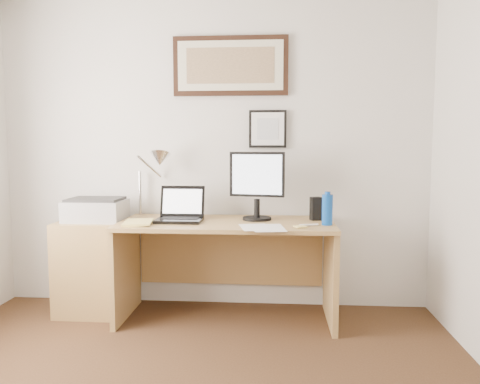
# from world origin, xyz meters

# --- Properties ---
(wall_back) EXTENTS (3.50, 0.02, 2.50)m
(wall_back) POSITION_xyz_m (0.00, 2.00, 1.25)
(wall_back) COLOR silver
(wall_back) RESTS_ON ground
(side_cabinet) EXTENTS (0.50, 0.40, 0.73)m
(side_cabinet) POSITION_xyz_m (-0.92, 1.68, 0.36)
(side_cabinet) COLOR olive
(side_cabinet) RESTS_ON floor
(water_bottle) EXTENTS (0.08, 0.08, 0.22)m
(water_bottle) POSITION_xyz_m (0.89, 1.54, 0.86)
(water_bottle) COLOR #0C45A5
(water_bottle) RESTS_ON desk
(bottle_cap) EXTENTS (0.04, 0.04, 0.02)m
(bottle_cap) POSITION_xyz_m (0.89, 1.54, 0.98)
(bottle_cap) COLOR #0C45A5
(bottle_cap) RESTS_ON water_bottle
(speaker) EXTENTS (0.09, 0.09, 0.18)m
(speaker) POSITION_xyz_m (0.82, 1.75, 0.84)
(speaker) COLOR black
(speaker) RESTS_ON desk
(paper_sheet_a) EXTENTS (0.26, 0.34, 0.00)m
(paper_sheet_a) POSITION_xyz_m (0.47, 1.38, 0.75)
(paper_sheet_a) COLOR white
(paper_sheet_a) RESTS_ON desk
(paper_sheet_b) EXTENTS (0.25, 0.31, 0.00)m
(paper_sheet_b) POSITION_xyz_m (0.38, 1.39, 0.75)
(paper_sheet_b) COLOR white
(paper_sheet_b) RESTS_ON desk
(sticky_pad) EXTENTS (0.10, 0.10, 0.01)m
(sticky_pad) POSITION_xyz_m (0.69, 1.41, 0.76)
(sticky_pad) COLOR #F4DC73
(sticky_pad) RESTS_ON desk
(marker_pen) EXTENTS (0.14, 0.06, 0.02)m
(marker_pen) POSITION_xyz_m (0.75, 1.48, 0.76)
(marker_pen) COLOR white
(marker_pen) RESTS_ON desk
(book) EXTENTS (0.23, 0.30, 0.02)m
(book) POSITION_xyz_m (-0.58, 1.46, 0.76)
(book) COLOR #EBD66E
(book) RESTS_ON desk
(desk) EXTENTS (1.60, 0.70, 0.75)m
(desk) POSITION_xyz_m (0.15, 1.72, 0.51)
(desk) COLOR olive
(desk) RESTS_ON floor
(laptop) EXTENTS (0.34, 0.29, 0.26)m
(laptop) POSITION_xyz_m (-0.20, 1.64, 0.81)
(laptop) COLOR black
(laptop) RESTS_ON desk
(lcd_monitor) EXTENTS (0.42, 0.22, 0.52)m
(lcd_monitor) POSITION_xyz_m (0.37, 1.72, 1.04)
(lcd_monitor) COLOR black
(lcd_monitor) RESTS_ON desk
(printer) EXTENTS (0.44, 0.34, 0.18)m
(printer) POSITION_xyz_m (-0.89, 1.72, 0.82)
(printer) COLOR #A4A4A6
(printer) RESTS_ON side_cabinet
(desk_lamp) EXTENTS (0.29, 0.27, 0.53)m
(desk_lamp) POSITION_xyz_m (-0.41, 1.81, 1.19)
(desk_lamp) COLOR silver
(desk_lamp) RESTS_ON desk
(picture_large) EXTENTS (0.92, 0.04, 0.47)m
(picture_large) POSITION_xyz_m (0.15, 1.97, 1.95)
(picture_large) COLOR black
(picture_large) RESTS_ON wall_back
(picture_small) EXTENTS (0.30, 0.03, 0.30)m
(picture_small) POSITION_xyz_m (0.45, 1.97, 1.45)
(picture_small) COLOR black
(picture_small) RESTS_ON wall_back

